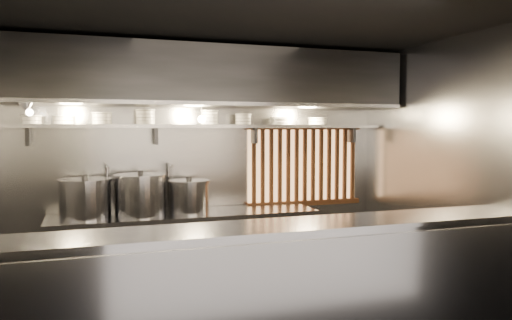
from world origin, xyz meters
TOP-DOWN VIEW (x-y plane):
  - ceiling at (0.00, 0.00)m, footprint 4.50×4.50m
  - wall_back at (0.00, 1.50)m, footprint 4.50×0.00m
  - wall_right at (2.25, 0.00)m, footprint 0.00×3.00m
  - serving_counter at (0.00, -0.96)m, footprint 4.50×0.56m
  - cooking_bench at (-0.30, 1.13)m, footprint 3.00×0.70m
  - bowl_shelf at (0.00, 1.32)m, footprint 4.40×0.34m
  - exhaust_hood at (0.00, 1.10)m, footprint 4.40×0.81m
  - wood_screen at (1.30, 1.45)m, footprint 1.56×0.09m
  - faucet_left at (-1.15, 1.37)m, footprint 0.04×0.30m
  - faucet_right at (-0.45, 1.37)m, footprint 0.04×0.30m
  - heat_lamp at (-1.90, 0.85)m, footprint 0.25×0.35m
  - pendant_bulb at (-0.10, 1.20)m, footprint 0.09×0.09m
  - stock_pot_left at (-1.38, 1.13)m, footprint 0.74×0.74m
  - stock_pot_mid at (-0.81, 1.11)m, footprint 0.61×0.61m
  - stock_pot_right at (-0.27, 1.12)m, footprint 0.62×0.62m
  - bowl_stack_0 at (-1.90, 1.32)m, footprint 0.22×0.22m
  - bowl_stack_1 at (-1.58, 1.32)m, footprint 0.24×0.24m
  - bowl_stack_2 at (-1.19, 1.32)m, footprint 0.22×0.22m
  - bowl_stack_3 at (-0.72, 1.32)m, footprint 0.22×0.22m
  - bowl_stack_4 at (0.02, 1.32)m, footprint 0.22×0.22m
  - bowl_stack_5 at (0.44, 1.32)m, footprint 0.20×0.20m
  - bowl_stack_6 at (0.90, 1.32)m, footprint 0.23×0.23m
  - bowl_stack_7 at (1.42, 1.32)m, footprint 0.24×0.24m

SIDE VIEW (x-z plane):
  - cooking_bench at x=-0.30m, z-range 0.00..0.90m
  - serving_counter at x=0.00m, z-range 0.00..1.13m
  - stock_pot_right at x=-0.27m, z-range 0.88..1.29m
  - stock_pot_left at x=-1.38m, z-range 0.88..1.34m
  - stock_pot_mid at x=-0.81m, z-range 0.88..1.38m
  - faucet_left at x=-1.15m, z-range 1.06..1.56m
  - faucet_right at x=-0.45m, z-range 1.06..1.56m
  - wood_screen at x=1.30m, z-range 0.86..1.90m
  - wall_back at x=0.00m, z-range -0.85..3.65m
  - wall_right at x=2.25m, z-range -0.10..2.90m
  - bowl_shelf at x=0.00m, z-range 1.86..1.90m
  - bowl_stack_7 at x=1.42m, z-range 1.90..1.99m
  - bowl_stack_1 at x=-1.58m, z-range 1.90..1.99m
  - bowl_stack_6 at x=0.90m, z-range 1.90..1.99m
  - bowl_stack_0 at x=-1.90m, z-range 1.90..1.99m
  - pendant_bulb at x=-0.10m, z-range 1.87..2.05m
  - bowl_stack_2 at x=-1.19m, z-range 1.90..2.03m
  - bowl_stack_5 at x=0.44m, z-range 1.90..2.03m
  - bowl_stack_3 at x=-0.72m, z-range 1.90..2.07m
  - bowl_stack_4 at x=0.02m, z-range 1.90..2.07m
  - heat_lamp at x=-1.90m, z-range 1.97..2.17m
  - exhaust_hood at x=0.00m, z-range 2.10..2.75m
  - ceiling at x=0.00m, z-range 2.80..2.80m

